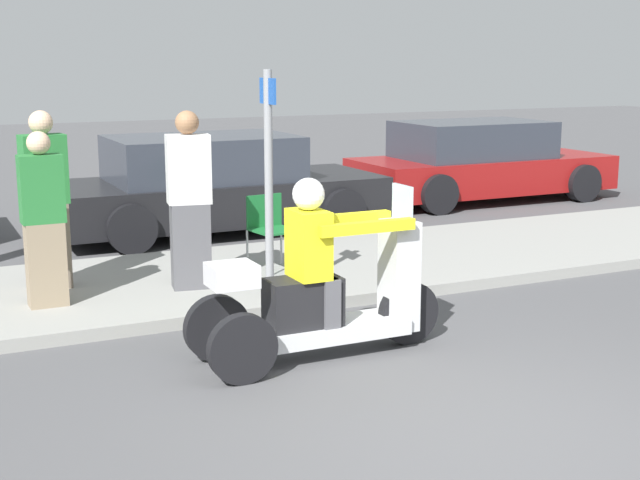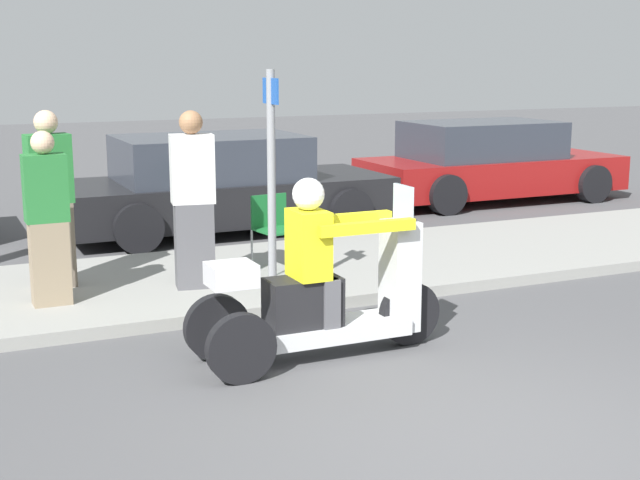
{
  "view_description": "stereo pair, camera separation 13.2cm",
  "coord_description": "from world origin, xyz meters",
  "px_view_note": "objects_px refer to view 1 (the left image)",
  "views": [
    {
      "loc": [
        -3.35,
        -4.33,
        2.44
      ],
      "look_at": [
        -0.34,
        2.0,
        0.99
      ],
      "focal_mm": 50.0,
      "sensor_mm": 36.0,
      "label": 1
    },
    {
      "loc": [
        -3.23,
        -4.38,
        2.44
      ],
      "look_at": [
        -0.34,
        2.0,
        0.99
      ],
      "focal_mm": 50.0,
      "sensor_mm": 36.0,
      "label": 2
    }
  ],
  "objects_px": {
    "street_sign": "(269,177)",
    "parked_car_lot_right": "(214,186)",
    "motorcycle_trike": "(321,293)",
    "spectator_with_child": "(43,223)",
    "spectator_near_curb": "(189,204)",
    "folding_chair_curbside": "(270,224)",
    "parked_car_lot_far": "(479,163)",
    "spectator_by_tree": "(46,204)"
  },
  "relations": [
    {
      "from": "street_sign",
      "to": "parked_car_lot_right",
      "type": "bearing_deg",
      "value": 78.58
    },
    {
      "from": "motorcycle_trike",
      "to": "spectator_with_child",
      "type": "relative_size",
      "value": 1.32
    },
    {
      "from": "spectator_near_curb",
      "to": "parked_car_lot_right",
      "type": "distance_m",
      "value": 3.61
    },
    {
      "from": "folding_chair_curbside",
      "to": "street_sign",
      "type": "relative_size",
      "value": 0.37
    },
    {
      "from": "parked_car_lot_right",
      "to": "street_sign",
      "type": "distance_m",
      "value": 4.2
    },
    {
      "from": "spectator_near_curb",
      "to": "parked_car_lot_far",
      "type": "distance_m",
      "value": 7.55
    },
    {
      "from": "motorcycle_trike",
      "to": "spectator_by_tree",
      "type": "distance_m",
      "value": 3.31
    },
    {
      "from": "parked_car_lot_far",
      "to": "folding_chair_curbside",
      "type": "bearing_deg",
      "value": -146.01
    },
    {
      "from": "spectator_by_tree",
      "to": "parked_car_lot_right",
      "type": "distance_m",
      "value": 3.84
    },
    {
      "from": "spectator_by_tree",
      "to": "parked_car_lot_right",
      "type": "xyz_separation_m",
      "value": [
        2.69,
        2.73,
        -0.34
      ]
    },
    {
      "from": "parked_car_lot_far",
      "to": "parked_car_lot_right",
      "type": "relative_size",
      "value": 0.98
    },
    {
      "from": "folding_chair_curbside",
      "to": "parked_car_lot_right",
      "type": "relative_size",
      "value": 0.18
    },
    {
      "from": "spectator_with_child",
      "to": "street_sign",
      "type": "xyz_separation_m",
      "value": [
        1.99,
        -0.69,
        0.4
      ]
    },
    {
      "from": "spectator_near_curb",
      "to": "motorcycle_trike",
      "type": "bearing_deg",
      "value": -79.32
    },
    {
      "from": "spectator_with_child",
      "to": "folding_chair_curbside",
      "type": "bearing_deg",
      "value": 10.67
    },
    {
      "from": "spectator_near_curb",
      "to": "folding_chair_curbside",
      "type": "distance_m",
      "value": 1.17
    },
    {
      "from": "spectator_near_curb",
      "to": "spectator_with_child",
      "type": "relative_size",
      "value": 1.09
    },
    {
      "from": "motorcycle_trike",
      "to": "street_sign",
      "type": "relative_size",
      "value": 0.99
    },
    {
      "from": "motorcycle_trike",
      "to": "parked_car_lot_far",
      "type": "xyz_separation_m",
      "value": [
        5.97,
        6.21,
        0.11
      ]
    },
    {
      "from": "parked_car_lot_far",
      "to": "street_sign",
      "type": "bearing_deg",
      "value": -140.74
    },
    {
      "from": "folding_chair_curbside",
      "to": "spectator_near_curb",
      "type": "bearing_deg",
      "value": -158.53
    },
    {
      "from": "spectator_with_child",
      "to": "parked_car_lot_right",
      "type": "xyz_separation_m",
      "value": [
        2.81,
        3.38,
        -0.26
      ]
    },
    {
      "from": "street_sign",
      "to": "spectator_near_curb",
      "type": "bearing_deg",
      "value": 126.72
    },
    {
      "from": "motorcycle_trike",
      "to": "spectator_near_curb",
      "type": "height_order",
      "value": "spectator_near_curb"
    },
    {
      "from": "motorcycle_trike",
      "to": "street_sign",
      "type": "xyz_separation_m",
      "value": [
        0.14,
        1.45,
        0.77
      ]
    },
    {
      "from": "spectator_with_child",
      "to": "folding_chair_curbside",
      "type": "relative_size",
      "value": 2.01
    },
    {
      "from": "folding_chair_curbside",
      "to": "spectator_by_tree",
      "type": "bearing_deg",
      "value": 175.52
    },
    {
      "from": "spectator_with_child",
      "to": "street_sign",
      "type": "distance_m",
      "value": 2.14
    },
    {
      "from": "folding_chair_curbside",
      "to": "spectator_with_child",
      "type": "bearing_deg",
      "value": -169.33
    },
    {
      "from": "folding_chair_curbside",
      "to": "motorcycle_trike",
      "type": "bearing_deg",
      "value": -103.38
    },
    {
      "from": "spectator_by_tree",
      "to": "spectator_near_curb",
      "type": "bearing_deg",
      "value": -24.29
    },
    {
      "from": "spectator_with_child",
      "to": "spectator_by_tree",
      "type": "relative_size",
      "value": 0.92
    },
    {
      "from": "spectator_by_tree",
      "to": "parked_car_lot_far",
      "type": "bearing_deg",
      "value": 24.0
    },
    {
      "from": "motorcycle_trike",
      "to": "folding_chair_curbside",
      "type": "bearing_deg",
      "value": 76.62
    },
    {
      "from": "spectator_by_tree",
      "to": "street_sign",
      "type": "height_order",
      "value": "street_sign"
    },
    {
      "from": "spectator_with_child",
      "to": "parked_car_lot_far",
      "type": "height_order",
      "value": "spectator_with_child"
    },
    {
      "from": "folding_chair_curbside",
      "to": "parked_car_lot_right",
      "type": "bearing_deg",
      "value": 83.24
    },
    {
      "from": "spectator_by_tree",
      "to": "folding_chair_curbside",
      "type": "height_order",
      "value": "spectator_by_tree"
    },
    {
      "from": "spectator_with_child",
      "to": "folding_chair_curbside",
      "type": "height_order",
      "value": "spectator_with_child"
    },
    {
      "from": "parked_car_lot_far",
      "to": "motorcycle_trike",
      "type": "bearing_deg",
      "value": -133.86
    },
    {
      "from": "spectator_by_tree",
      "to": "parked_car_lot_right",
      "type": "relative_size",
      "value": 0.39
    },
    {
      "from": "parked_car_lot_far",
      "to": "spectator_by_tree",
      "type": "bearing_deg",
      "value": -156.0
    }
  ]
}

